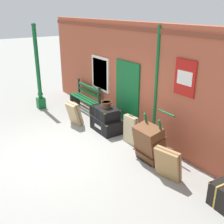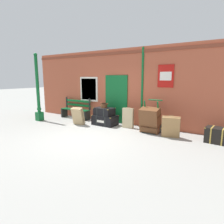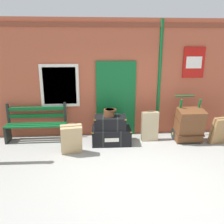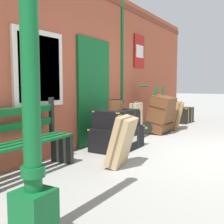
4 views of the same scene
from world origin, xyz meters
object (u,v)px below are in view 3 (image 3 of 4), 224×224
object	(u,v)px
large_brown_trunk	(189,125)
steamer_trunk_base	(111,135)
round_hatbox	(109,112)
suitcase_oxblood	(222,130)
suitcase_slate	(71,139)
suitcase_charcoal	(150,126)
steamer_trunk_middle	(110,122)
platform_bench	(37,125)
porters_trolley	(186,130)

from	to	relation	value
large_brown_trunk	steamer_trunk_base	bearing A→B (deg)	177.25
steamer_trunk_base	round_hatbox	distance (m)	0.64
steamer_trunk_base	suitcase_oxblood	world-z (taller)	suitcase_oxblood
suitcase_slate	suitcase_charcoal	world-z (taller)	suitcase_charcoal
steamer_trunk_base	round_hatbox	xyz separation A→B (m)	(-0.05, 0.01, 0.64)
steamer_trunk_middle	suitcase_slate	world-z (taller)	suitcase_slate
steamer_trunk_middle	round_hatbox	xyz separation A→B (m)	(-0.02, 0.02, 0.27)
platform_bench	suitcase_slate	xyz separation A→B (m)	(1.02, -0.96, -0.07)
steamer_trunk_middle	platform_bench	bearing A→B (deg)	169.35
platform_bench	suitcase_oxblood	bearing A→B (deg)	-7.36
platform_bench	suitcase_charcoal	size ratio (longest dim) A/B	1.91
platform_bench	steamer_trunk_base	bearing A→B (deg)	-10.15
steamer_trunk_base	suitcase_charcoal	distance (m)	1.07
porters_trolley	suitcase_oxblood	xyz separation A→B (m)	(0.80, -0.35, 0.10)
suitcase_charcoal	steamer_trunk_middle	bearing A→B (deg)	-173.87
platform_bench	suitcase_slate	world-z (taller)	platform_bench
platform_bench	suitcase_oxblood	size ratio (longest dim) A/B	2.11
suitcase_slate	steamer_trunk_middle	bearing A→B (deg)	31.80
platform_bench	steamer_trunk_middle	size ratio (longest dim) A/B	1.90
platform_bench	round_hatbox	bearing A→B (deg)	-10.23
porters_trolley	suitcase_oxblood	distance (m)	0.88
steamer_trunk_middle	round_hatbox	size ratio (longest dim) A/B	2.53
round_hatbox	suitcase_charcoal	size ratio (longest dim) A/B	0.40
suitcase_oxblood	steamer_trunk_middle	bearing A→B (deg)	174.92
steamer_trunk_middle	suitcase_oxblood	world-z (taller)	suitcase_oxblood
porters_trolley	suitcase_charcoal	size ratio (longest dim) A/B	1.41
large_brown_trunk	platform_bench	bearing A→B (deg)	173.58
porters_trolley	steamer_trunk_base	bearing A→B (deg)	-177.78
porters_trolley	suitcase_slate	distance (m)	3.12
steamer_trunk_middle	suitcase_slate	xyz separation A→B (m)	(-0.95, -0.59, -0.20)
round_hatbox	suitcase_charcoal	xyz separation A→B (m)	(1.10, 0.10, -0.45)
porters_trolley	suitcase_slate	xyz separation A→B (m)	(-3.04, -0.68, 0.11)
porters_trolley	steamer_trunk_middle	bearing A→B (deg)	-177.46
steamer_trunk_middle	suitcase_slate	distance (m)	1.14
steamer_trunk_base	suitcase_charcoal	world-z (taller)	suitcase_charcoal
steamer_trunk_base	suitcase_slate	distance (m)	1.16
round_hatbox	large_brown_trunk	xyz separation A→B (m)	(2.11, -0.10, -0.37)
steamer_trunk_middle	large_brown_trunk	bearing A→B (deg)	-2.36
platform_bench	steamer_trunk_base	distance (m)	2.05
steamer_trunk_base	steamer_trunk_middle	world-z (taller)	steamer_trunk_middle
suitcase_charcoal	suitcase_oxblood	size ratio (longest dim) A/B	1.11
steamer_trunk_middle	suitcase_slate	bearing A→B (deg)	-148.20
suitcase_slate	suitcase_charcoal	distance (m)	2.15
porters_trolley	suitcase_charcoal	distance (m)	1.02
suitcase_slate	suitcase_charcoal	bearing A→B (deg)	19.19
steamer_trunk_base	suitcase_oxblood	xyz separation A→B (m)	(2.86, -0.27, 0.16)
platform_bench	steamer_trunk_middle	xyz separation A→B (m)	(1.97, -0.37, 0.14)
steamer_trunk_base	porters_trolley	distance (m)	2.06
large_brown_trunk	suitcase_slate	bearing A→B (deg)	-170.56
round_hatbox	suitcase_charcoal	world-z (taller)	round_hatbox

